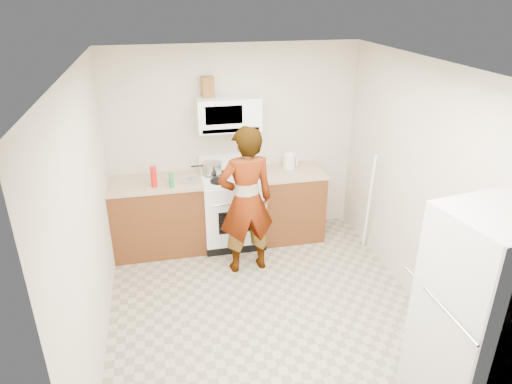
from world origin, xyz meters
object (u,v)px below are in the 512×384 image
object	(u,v)px
gas_range	(232,208)
fridge	(478,314)
microwave	(228,113)
saucepan	(212,168)
person	(246,201)
kettle	(289,161)

from	to	relation	value
gas_range	fridge	xyz separation A→B (m)	(1.40, -2.91, 0.36)
microwave	saucepan	world-z (taller)	microwave
microwave	fridge	distance (m)	3.45
microwave	person	bearing A→B (deg)	-85.87
gas_range	saucepan	distance (m)	0.59
person	gas_range	bearing A→B (deg)	-90.41
kettle	saucepan	xyz separation A→B (m)	(-1.01, -0.01, -0.01)
microwave	kettle	bearing A→B (deg)	-1.17
person	kettle	xyz separation A→B (m)	(0.72, 0.77, 0.15)
gas_range	fridge	bearing A→B (deg)	-64.33
person	saucepan	world-z (taller)	person
fridge	saucepan	world-z (taller)	fridge
kettle	saucepan	world-z (taller)	kettle
gas_range	microwave	xyz separation A→B (m)	(0.00, 0.13, 1.21)
gas_range	saucepan	size ratio (longest dim) A/B	4.74
gas_range	person	size ratio (longest dim) A/B	0.64
microwave	person	world-z (taller)	microwave
microwave	kettle	distance (m)	1.03
kettle	saucepan	size ratio (longest dim) A/B	0.79
fridge	saucepan	xyz separation A→B (m)	(-1.62, 3.01, 0.17)
fridge	person	bearing A→B (deg)	112.34
kettle	fridge	bearing A→B (deg)	-99.67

